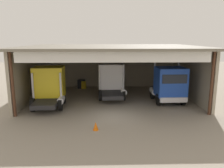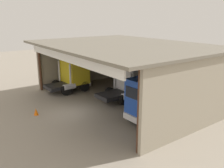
{
  "view_description": "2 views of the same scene",
  "coord_description": "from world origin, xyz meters",
  "views": [
    {
      "loc": [
        -0.57,
        -16.44,
        5.92
      ],
      "look_at": [
        0.0,
        3.83,
        1.75
      ],
      "focal_mm": 35.84,
      "sensor_mm": 36.0,
      "label": 1
    },
    {
      "loc": [
        16.65,
        -8.29,
        7.54
      ],
      "look_at": [
        0.0,
        3.83,
        1.75
      ],
      "focal_mm": 38.92,
      "sensor_mm": 36.0,
      "label": 2
    }
  ],
  "objects": [
    {
      "name": "tool_cart",
      "position": [
        -3.5,
        9.97,
        0.5
      ],
      "size": [
        0.9,
        0.6,
        1.0
      ],
      "primitive_type": "cube",
      "color": "black",
      "rests_on": "ground"
    },
    {
      "name": "truck_blue_center_left_bay",
      "position": [
        5.2,
        3.46,
        1.76
      ],
      "size": [
        2.77,
        4.95,
        3.73
      ],
      "rotation": [
        0.0,
        0.0,
        3.17
      ],
      "color": "#1E47B7",
      "rests_on": "ground"
    },
    {
      "name": "truck_yellow_left_bay",
      "position": [
        -5.53,
        2.83,
        1.82
      ],
      "size": [
        2.86,
        4.46,
        3.48
      ],
      "rotation": [
        0.0,
        0.0,
        0.05
      ],
      "color": "yellow",
      "rests_on": "ground"
    },
    {
      "name": "truck_white_center_bay",
      "position": [
        -0.01,
        6.11,
        1.79
      ],
      "size": [
        2.78,
        5.35,
        3.42
      ],
      "rotation": [
        0.0,
        0.0,
        0.02
      ],
      "color": "white",
      "rests_on": "ground"
    },
    {
      "name": "ground_plane",
      "position": [
        0.0,
        0.0,
        0.0
      ],
      "size": [
        80.0,
        80.0,
        0.0
      ],
      "primitive_type": "plane",
      "color": "gray",
      "rests_on": "ground"
    },
    {
      "name": "traffic_cone",
      "position": [
        -1.25,
        -2.66,
        0.28
      ],
      "size": [
        0.36,
        0.36,
        0.56
      ],
      "primitive_type": "cone",
      "color": "orange",
      "rests_on": "ground"
    },
    {
      "name": "workshop_shed",
      "position": [
        0.0,
        6.27,
        3.72
      ],
      "size": [
        16.26,
        12.17,
        5.21
      ],
      "color": "#9E937F",
      "rests_on": "ground"
    },
    {
      "name": "oil_drum",
      "position": [
        -3.24,
        9.8,
        0.45
      ],
      "size": [
        0.58,
        0.58,
        0.91
      ],
      "primitive_type": "cylinder",
      "color": "gold",
      "rests_on": "ground"
    }
  ]
}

